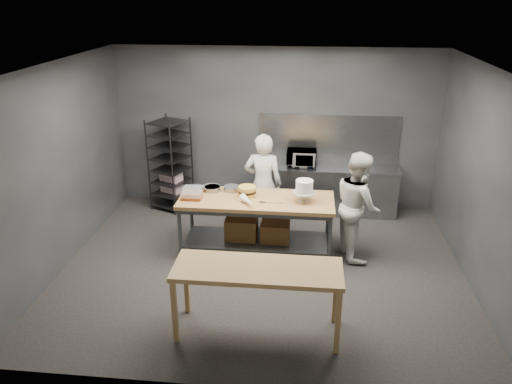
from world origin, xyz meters
TOP-DOWN VIEW (x-y plane):
  - ground at (0.00, 0.00)m, footprint 6.00×6.00m
  - back_wall at (0.00, 2.50)m, footprint 6.00×0.04m
  - work_table at (-0.15, 0.51)m, footprint 2.40×0.90m
  - near_counter at (0.08, -1.52)m, footprint 2.00×0.70m
  - back_counter at (1.00, 2.18)m, footprint 2.60×0.60m
  - splashback_panel at (1.00, 2.48)m, footprint 2.60×0.02m
  - speed_rack at (-1.95, 2.10)m, footprint 0.81×0.83m
  - chef_behind at (-0.11, 1.23)m, footprint 0.66×0.45m
  - chef_right at (1.42, 0.56)m, footprint 0.82×0.95m
  - microwave at (0.51, 2.18)m, footprint 0.54×0.37m
  - frosted_cake_stand at (0.59, 0.45)m, footprint 0.34×0.34m
  - layer_cake at (-0.30, 0.59)m, footprint 0.28×0.28m
  - cake_pans at (-0.88, 0.75)m, footprint 0.83×0.33m
  - piping_bag at (-0.24, 0.23)m, footprint 0.31×0.38m
  - offset_spatula at (0.05, 0.35)m, footprint 0.36×0.02m
  - pastry_clamshells at (-1.15, 0.48)m, footprint 0.33×0.43m

SIDE VIEW (x-z plane):
  - ground at x=0.00m, z-range 0.00..0.00m
  - back_counter at x=1.00m, z-range 0.00..0.90m
  - work_table at x=-0.15m, z-range 0.11..1.03m
  - near_counter at x=0.08m, z-range 0.36..1.26m
  - chef_right at x=1.42m, z-range 0.00..1.70m
  - speed_rack at x=-1.95m, z-range -0.02..1.73m
  - chef_behind at x=-0.11m, z-range 0.00..1.76m
  - offset_spatula at x=0.05m, z-range 0.92..0.93m
  - cake_pans at x=-0.88m, z-range 0.92..0.99m
  - pastry_clamshells at x=-1.15m, z-range 0.92..1.03m
  - piping_bag at x=-0.24m, z-range 0.92..1.04m
  - layer_cake at x=-0.30m, z-range 0.92..1.08m
  - microwave at x=0.51m, z-range 0.90..1.20m
  - frosted_cake_stand at x=0.59m, z-range 0.97..1.32m
  - splashback_panel at x=1.00m, z-range 0.90..1.80m
  - back_wall at x=0.00m, z-range 0.00..3.00m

